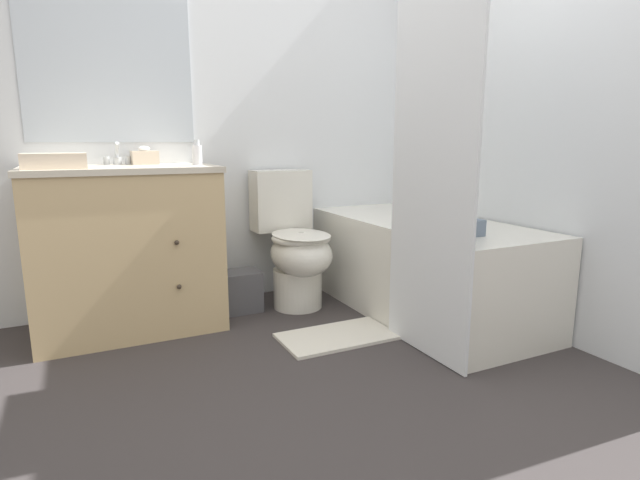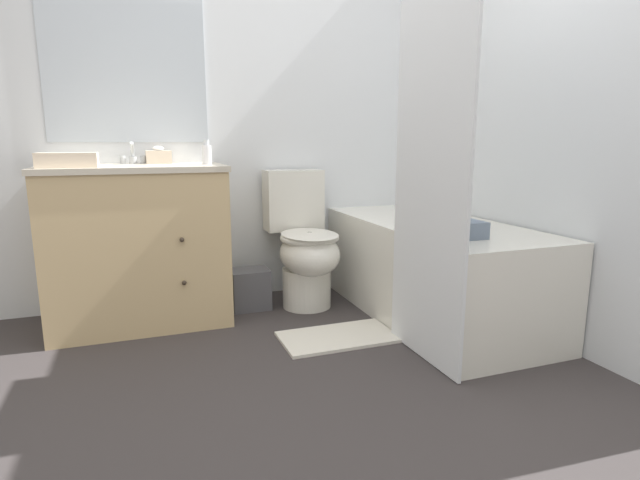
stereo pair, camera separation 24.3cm
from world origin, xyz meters
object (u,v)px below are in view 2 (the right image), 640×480
object	(u,v)px
sink_faucet	(133,158)
bathtub	(431,269)
vanity_cabinet	(139,243)
hand_towel_folded	(67,160)
soap_dispenser	(207,154)
wastebasket	(250,289)
bath_mat	(338,337)
tissue_box	(159,157)
toilet	(304,245)
bath_towel_folded	(453,229)

from	to	relation	value
sink_faucet	bathtub	distance (m)	1.83
vanity_cabinet	hand_towel_folded	world-z (taller)	hand_towel_folded
soap_dispenser	hand_towel_folded	xyz separation A→B (m)	(-0.68, -0.13, -0.02)
vanity_cabinet	sink_faucet	distance (m)	0.50
wastebasket	bath_mat	xyz separation A→B (m)	(0.32, -0.63, -0.11)
bathtub	wastebasket	world-z (taller)	bathtub
bath_mat	bathtub	bearing A→B (deg)	13.15
sink_faucet	bath_mat	world-z (taller)	sink_faucet
sink_faucet	soap_dispenser	bearing A→B (deg)	-31.73
bathtub	tissue_box	size ratio (longest dim) A/B	10.45
bathtub	soap_dispenser	bearing A→B (deg)	159.50
soap_dispenser	bath_mat	size ratio (longest dim) A/B	0.23
toilet	sink_faucet	bearing A→B (deg)	165.25
vanity_cabinet	toilet	size ratio (longest dim) A/B	1.15
soap_dispenser	bath_mat	bearing A→B (deg)	-47.41
wastebasket	bath_mat	world-z (taller)	wastebasket
toilet	wastebasket	distance (m)	0.42
tissue_box	hand_towel_folded	xyz separation A→B (m)	(-0.44, -0.34, -0.00)
tissue_box	toilet	bearing A→B (deg)	-15.55
toilet	bath_mat	xyz separation A→B (m)	(-0.02, -0.58, -0.37)
vanity_cabinet	wastebasket	xyz separation A→B (m)	(0.61, 0.00, -0.33)
toilet	bathtub	bearing A→B (deg)	-34.65
bathtub	bath_towel_folded	size ratio (longest dim) A/B	5.82
vanity_cabinet	sink_faucet	world-z (taller)	sink_faucet
sink_faucet	bath_mat	xyz separation A→B (m)	(0.93, -0.83, -0.90)
bath_mat	hand_towel_folded	bearing A→B (deg)	159.14
bath_towel_folded	bath_mat	bearing A→B (deg)	148.53
tissue_box	soap_dispenser	xyz separation A→B (m)	(0.25, -0.21, 0.02)
bath_mat	toilet	bearing A→B (deg)	88.52
vanity_cabinet	bath_towel_folded	bearing A→B (deg)	-33.21
bathtub	bath_towel_folded	xyz separation A→B (m)	(-0.17, -0.44, 0.31)
hand_towel_folded	bath_mat	xyz separation A→B (m)	(1.23, -0.47, -0.90)
toilet	bath_towel_folded	world-z (taller)	toilet
soap_dispenser	bath_towel_folded	world-z (taller)	soap_dispenser
toilet	bath_mat	distance (m)	0.69
wastebasket	toilet	bearing A→B (deg)	-8.22
toilet	bath_mat	bearing A→B (deg)	-91.48
sink_faucet	tissue_box	world-z (taller)	sink_faucet
toilet	wastebasket	size ratio (longest dim) A/B	3.41
wastebasket	vanity_cabinet	bearing A→B (deg)	-179.84
bath_towel_folded	bath_mat	world-z (taller)	bath_towel_folded
wastebasket	soap_dispenser	distance (m)	0.84
toilet	tissue_box	xyz separation A→B (m)	(-0.81, 0.22, 0.53)
tissue_box	soap_dispenser	world-z (taller)	soap_dispenser
bathtub	soap_dispenser	world-z (taller)	soap_dispenser
hand_towel_folded	bath_mat	world-z (taller)	hand_towel_folded
sink_faucet	tissue_box	distance (m)	0.14
bath_mat	vanity_cabinet	bearing A→B (deg)	145.95
vanity_cabinet	bathtub	bearing A→B (deg)	-16.95
wastebasket	bath_towel_folded	distance (m)	1.30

